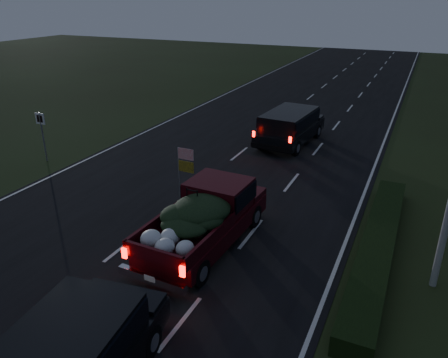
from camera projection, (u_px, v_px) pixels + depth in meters
The scene contains 6 objects.
ground at pixel (125, 246), 14.74m from camera, with size 120.00×120.00×0.00m, color black.
road_asphalt at pixel (125, 245), 14.73m from camera, with size 14.00×120.00×0.02m, color black.
hedge_row at pixel (377, 246), 14.14m from camera, with size 1.00×10.00×0.60m, color black.
route_sign at pixel (42, 129), 21.52m from camera, with size 0.55×0.08×2.50m.
pickup_truck at pixel (205, 215), 14.42m from camera, with size 2.41×5.73×2.95m.
lead_suv at pixel (290, 124), 24.17m from camera, with size 2.66×5.54×1.55m.
Camera 1 is at (8.33, -10.10, 7.88)m, focal length 35.00 mm.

